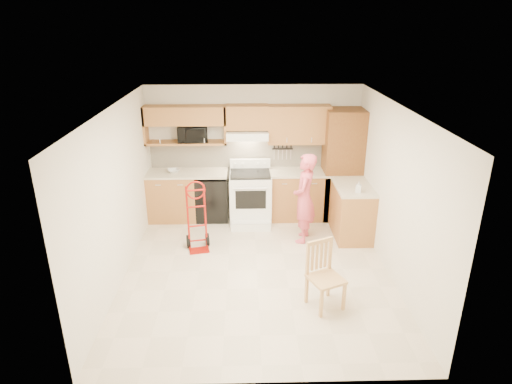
{
  "coord_description": "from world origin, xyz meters",
  "views": [
    {
      "loc": [
        -0.16,
        -5.86,
        3.63
      ],
      "look_at": [
        0.0,
        0.5,
        1.1
      ],
      "focal_mm": 30.91,
      "sensor_mm": 36.0,
      "label": 1
    }
  ],
  "objects_px": {
    "microwave": "(192,134)",
    "dining_chair": "(326,277)",
    "person": "(304,198)",
    "range": "(250,194)",
    "hand_truck": "(197,219)"
  },
  "relations": [
    {
      "from": "person",
      "to": "dining_chair",
      "type": "bearing_deg",
      "value": 16.73
    },
    {
      "from": "microwave",
      "to": "dining_chair",
      "type": "relative_size",
      "value": 0.59
    },
    {
      "from": "range",
      "to": "person",
      "type": "relative_size",
      "value": 0.72
    },
    {
      "from": "hand_truck",
      "to": "microwave",
      "type": "bearing_deg",
      "value": 85.65
    },
    {
      "from": "hand_truck",
      "to": "dining_chair",
      "type": "distance_m",
      "value": 2.47
    },
    {
      "from": "microwave",
      "to": "dining_chair",
      "type": "distance_m",
      "value": 3.81
    },
    {
      "from": "dining_chair",
      "to": "microwave",
      "type": "bearing_deg",
      "value": 99.52
    },
    {
      "from": "range",
      "to": "hand_truck",
      "type": "relative_size",
      "value": 1.03
    },
    {
      "from": "hand_truck",
      "to": "dining_chair",
      "type": "bearing_deg",
      "value": -52.89
    },
    {
      "from": "hand_truck",
      "to": "dining_chair",
      "type": "relative_size",
      "value": 1.19
    },
    {
      "from": "microwave",
      "to": "person",
      "type": "relative_size",
      "value": 0.35
    },
    {
      "from": "range",
      "to": "dining_chair",
      "type": "xyz_separation_m",
      "value": [
        0.96,
        -2.68,
        -0.11
      ]
    },
    {
      "from": "range",
      "to": "person",
      "type": "bearing_deg",
      "value": -40.49
    },
    {
      "from": "microwave",
      "to": "person",
      "type": "distance_m",
      "value": 2.41
    },
    {
      "from": "range",
      "to": "hand_truck",
      "type": "xyz_separation_m",
      "value": [
        -0.89,
        -1.05,
        -0.02
      ]
    }
  ]
}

